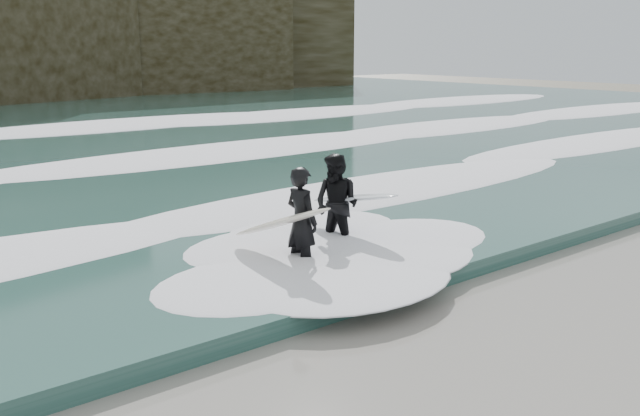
% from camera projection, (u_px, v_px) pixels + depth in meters
% --- Properties ---
extents(ground, '(120.00, 120.00, 0.00)m').
position_uv_depth(ground, '(533.00, 399.00, 7.77)').
color(ground, '#756B53').
rests_on(ground, ground).
extents(foam_near, '(60.00, 3.20, 0.20)m').
position_uv_depth(foam_near, '(152.00, 214.00, 14.44)').
color(foam_near, white).
rests_on(foam_near, sea).
extents(foam_mid, '(60.00, 4.00, 0.24)m').
position_uv_depth(foam_mid, '(36.00, 168.00, 19.69)').
color(foam_mid, white).
rests_on(foam_mid, sea).
extents(surfer_left, '(1.07, 2.27, 1.83)m').
position_uv_depth(surfer_left, '(297.00, 221.00, 11.72)').
color(surfer_left, black).
rests_on(surfer_left, ground).
extents(surfer_right, '(1.23, 2.16, 1.85)m').
position_uv_depth(surfer_right, '(339.00, 204.00, 12.95)').
color(surfer_right, black).
rests_on(surfer_right, ground).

